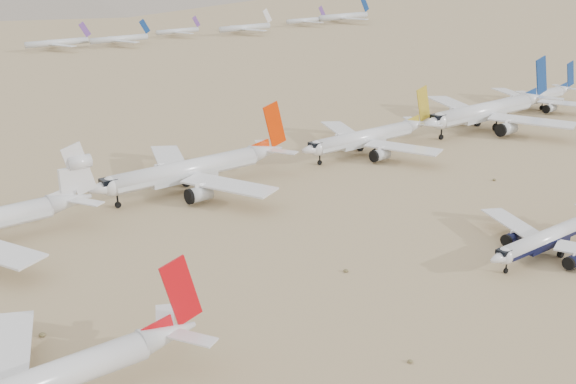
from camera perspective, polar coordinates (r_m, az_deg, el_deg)
name	(u,v)px	position (r m, az deg, el deg)	size (l,w,h in m)	color
ground	(505,256)	(153.22, 16.74, -4.84)	(7000.00, 7000.00, 0.00)	#957D56
main_airliner	(553,236)	(156.24, 20.23, -3.26)	(38.78, 37.88, 13.69)	silver
row2_navy_widebody	(489,110)	(253.04, 15.62, 6.22)	(60.92, 59.58, 21.67)	silver
row2_gold_tail	(369,137)	(216.39, 6.46, 4.34)	(49.38, 48.29, 17.58)	silver
row2_orange_tail	(195,169)	(184.52, -7.39, 1.81)	(54.63, 53.45, 19.49)	silver
row2_blue_far	(537,97)	(288.59, 19.09, 7.12)	(44.88, 43.88, 15.95)	silver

